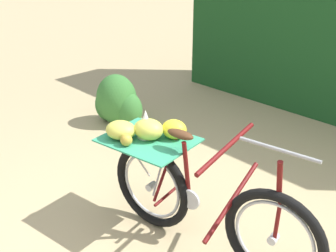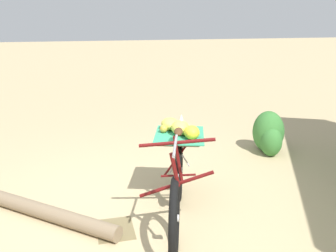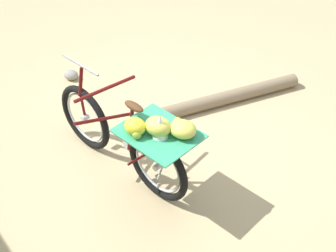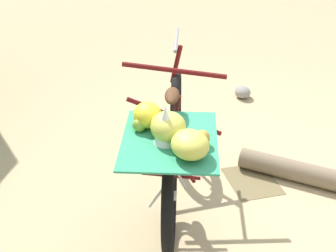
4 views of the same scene
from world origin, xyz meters
name	(u,v)px [view 3 (image 3 of 4)]	position (x,y,z in m)	size (l,w,h in m)	color
ground_plane	(149,156)	(0.00, 0.00, 0.00)	(60.00, 60.00, 0.00)	tan
bicycle	(129,137)	(-0.02, -0.32, 0.51)	(1.79, 0.92, 1.03)	black
fallen_log	(218,100)	(0.31, 1.16, 0.08)	(0.16, 0.16, 2.13)	#7F6B51
path_stone	(71,75)	(-1.57, 0.84, 0.06)	(0.19, 0.16, 0.12)	gray
leaf_litter_patch	(152,133)	(-0.15, 0.35, 0.00)	(0.44, 0.36, 0.01)	olive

